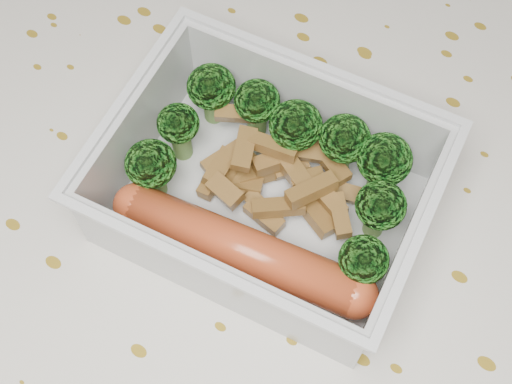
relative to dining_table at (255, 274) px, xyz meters
The scene contains 6 objects.
dining_table is the anchor object (origin of this frame).
tablecloth 0.05m from the dining_table, ahead, with size 1.46×0.96×0.19m.
lunch_container 0.11m from the dining_table, 73.80° to the left, with size 0.18×0.15×0.06m.
broccoli_florets 0.12m from the dining_table, 87.70° to the left, with size 0.14×0.10×0.04m.
meat_pile 0.11m from the dining_table, 89.54° to the left, with size 0.10×0.06×0.03m.
sausage 0.11m from the dining_table, 69.90° to the right, with size 0.14×0.04×0.02m.
Camera 1 is at (0.09, -0.13, 1.11)m, focal length 50.00 mm.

